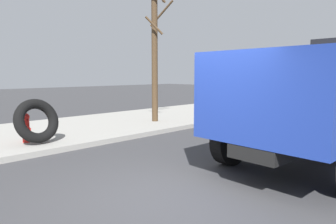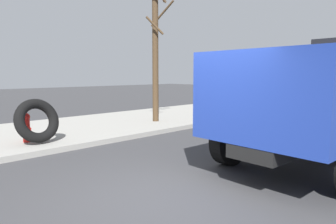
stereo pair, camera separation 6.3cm
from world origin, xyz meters
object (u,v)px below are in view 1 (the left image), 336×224
object	(u,v)px
dump_truck_blue	(336,90)
bare_tree	(155,42)
loose_tire	(37,121)
fire_hydrant	(26,127)

from	to	relation	value
dump_truck_blue	bare_tree	size ratio (longest dim) A/B	1.21
dump_truck_blue	loose_tire	bearing A→B (deg)	130.51
fire_hydrant	dump_truck_blue	size ratio (longest dim) A/B	0.11
fire_hydrant	bare_tree	xyz separation A→B (m)	(5.04, 0.32, 2.63)
loose_tire	bare_tree	bearing A→B (deg)	8.05
fire_hydrant	bare_tree	world-z (taller)	bare_tree
loose_tire	bare_tree	world-z (taller)	bare_tree
bare_tree	fire_hydrant	bearing A→B (deg)	-176.32
loose_tire	dump_truck_blue	bearing A→B (deg)	-49.49
loose_tire	bare_tree	size ratio (longest dim) A/B	0.21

